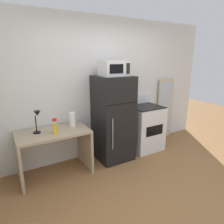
# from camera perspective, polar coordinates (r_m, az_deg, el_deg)

# --- Properties ---
(ground_plane) EXTENTS (12.00, 12.00, 0.00)m
(ground_plane) POSITION_cam_1_polar(r_m,az_deg,el_deg) (3.09, 13.73, -22.49)
(ground_plane) COLOR olive
(wall_back_white) EXTENTS (5.00, 0.10, 2.60)m
(wall_back_white) POSITION_cam_1_polar(r_m,az_deg,el_deg) (3.87, -2.78, 6.84)
(wall_back_white) COLOR silver
(wall_back_white) RESTS_ON ground
(desk) EXTENTS (1.11, 0.63, 0.75)m
(desk) POSITION_cam_1_polar(r_m,az_deg,el_deg) (3.37, -16.35, -9.02)
(desk) COLOR tan
(desk) RESTS_ON ground
(desk_lamp) EXTENTS (0.14, 0.12, 0.35)m
(desk_lamp) POSITION_cam_1_polar(r_m,az_deg,el_deg) (3.20, -20.72, -1.67)
(desk_lamp) COLOR black
(desk_lamp) RESTS_ON desk
(paper_towel_roll) EXTENTS (0.11, 0.11, 0.24)m
(paper_towel_roll) POSITION_cam_1_polar(r_m,az_deg,el_deg) (3.41, -11.28, -2.07)
(paper_towel_roll) COLOR white
(paper_towel_roll) RESTS_ON desk
(spray_bottle) EXTENTS (0.06, 0.06, 0.25)m
(spray_bottle) POSITION_cam_1_polar(r_m,az_deg,el_deg) (3.14, -16.09, -4.33)
(spray_bottle) COLOR yellow
(spray_bottle) RESTS_ON desk
(refrigerator) EXTENTS (0.63, 0.64, 1.57)m
(refrigerator) POSITION_cam_1_polar(r_m,az_deg,el_deg) (3.67, 0.32, -1.92)
(refrigerator) COLOR black
(refrigerator) RESTS_ON ground
(microwave) EXTENTS (0.46, 0.35, 0.26)m
(microwave) POSITION_cam_1_polar(r_m,az_deg,el_deg) (3.49, 0.53, 12.44)
(microwave) COLOR silver
(microwave) RESTS_ON refrigerator
(oven_range) EXTENTS (0.65, 0.61, 1.10)m
(oven_range) POSITION_cam_1_polar(r_m,az_deg,el_deg) (4.21, 9.32, -4.36)
(oven_range) COLOR white
(oven_range) RESTS_ON ground
(leaning_mirror) EXTENTS (0.44, 0.03, 1.40)m
(leaning_mirror) POSITION_cam_1_polar(r_m,az_deg,el_deg) (4.85, 14.92, 0.87)
(leaning_mirror) COLOR #C6B793
(leaning_mirror) RESTS_ON ground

